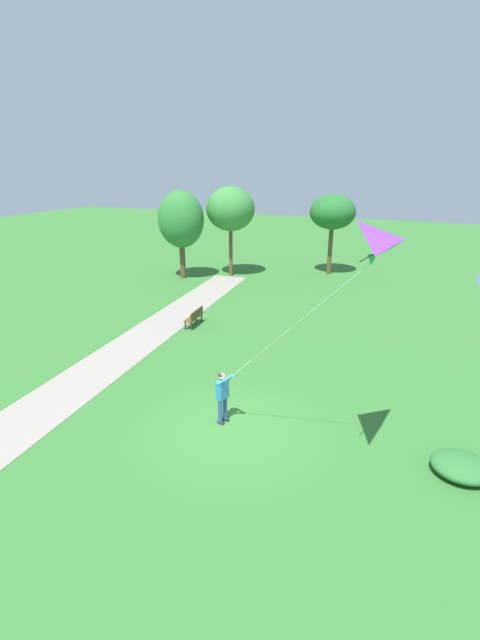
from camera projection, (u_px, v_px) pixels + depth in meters
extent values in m
plane|color=#33702D|center=(232.00, 428.00, 13.63)|extent=(120.00, 120.00, 0.00)
cube|color=gray|center=(105.00, 365.00, 17.95)|extent=(5.91, 32.07, 0.02)
cube|color=#232328|center=(226.00, 419.00, 14.05)|extent=(0.26, 0.17, 0.06)
cylinder|color=#2D4C8E|center=(225.00, 408.00, 13.92)|extent=(0.14, 0.14, 0.82)
cube|color=#232328|center=(221.00, 423.00, 13.88)|extent=(0.26, 0.17, 0.06)
cylinder|color=#2D4C8E|center=(220.00, 411.00, 13.75)|extent=(0.14, 0.14, 0.82)
cube|color=teal|center=(222.00, 390.00, 13.60)|extent=(0.31, 0.44, 0.60)
sphere|color=#DBB28E|center=(222.00, 376.00, 13.44)|extent=(0.22, 0.22, 0.22)
ellipsoid|color=black|center=(222.00, 375.00, 13.44)|extent=(0.27, 0.27, 0.13)
cylinder|color=teal|center=(229.00, 378.00, 13.38)|extent=(0.46, 0.45, 0.43)
cylinder|color=teal|center=(226.00, 380.00, 13.25)|extent=(0.56, 0.22, 0.43)
sphere|color=#DBB28E|center=(231.00, 376.00, 13.18)|extent=(0.10, 0.10, 0.10)
pyramid|color=purple|center=(355.00, 242.00, 9.51)|extent=(1.08, 1.83, 0.54)
cone|color=green|center=(372.00, 260.00, 9.42)|extent=(0.23, 0.23, 0.22)
cylinder|color=black|center=(372.00, 255.00, 9.39)|extent=(0.27, 1.62, 0.02)
cylinder|color=silver|center=(290.00, 329.00, 11.31)|extent=(3.89, 1.04, 4.06)
cube|color=brown|center=(194.00, 317.00, 22.27)|extent=(0.60, 1.54, 0.05)
cube|color=brown|center=(197.00, 313.00, 22.14)|extent=(0.20, 1.50, 0.40)
cube|color=#2D2D33|center=(185.00, 325.00, 21.79)|extent=(0.07, 0.07, 0.45)
cube|color=#2D2D33|center=(191.00, 326.00, 21.70)|extent=(0.07, 0.07, 0.45)
cube|color=#2D2D33|center=(196.00, 317.00, 22.99)|extent=(0.07, 0.07, 0.45)
cube|color=#2D2D33|center=(202.00, 318.00, 22.90)|extent=(0.07, 0.07, 0.45)
cylinder|color=brown|center=(330.00, 249.00, 32.58)|extent=(0.32, 0.32, 3.72)
ellipsoid|color=#236628|center=(333.00, 212.00, 31.67)|extent=(3.33, 3.25, 2.50)
cylinder|color=brown|center=(231.00, 250.00, 32.06)|extent=(0.27, 0.27, 3.78)
ellipsoid|color=#387F38|center=(231.00, 209.00, 31.06)|extent=(3.48, 3.43, 3.11)
cylinder|color=brown|center=(183.00, 259.00, 31.51)|extent=(0.40, 0.40, 2.84)
ellipsoid|color=#2D7533|center=(181.00, 219.00, 30.57)|extent=(3.32, 2.97, 3.97)
ellipsoid|color=#2D7033|center=(461.00, 466.00, 11.50)|extent=(1.55, 1.40, 0.52)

